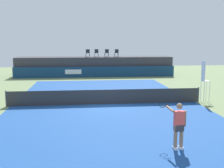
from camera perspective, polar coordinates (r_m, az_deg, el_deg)
ground_plane at (r=20.93m, az=-1.99°, el=-2.32°), size 48.00×48.00×0.00m
court_inner at (r=18.01m, az=-1.29°, el=-4.14°), size 12.00×22.00×0.00m
sponsor_wall at (r=31.21m, az=-3.41°, el=2.47°), size 18.00×0.22×1.20m
spectator_platform at (r=32.95m, az=-3.55°, el=3.68°), size 18.00×2.80×2.20m
spectator_chair_far_left at (r=32.62m, az=-5.00°, el=6.42°), size 0.46×0.46×0.89m
spectator_chair_left at (r=32.65m, az=-3.20°, el=6.44°), size 0.44×0.44×0.89m
spectator_chair_center at (r=32.81m, az=-1.09°, el=6.46°), size 0.46×0.46×0.89m
spectator_chair_right at (r=32.80m, az=0.92°, el=6.46°), size 0.48×0.48×0.89m
umpire_chair at (r=19.38m, az=18.39°, el=1.09°), size 0.49×0.49×2.76m
tennis_net at (r=17.91m, az=-1.30°, el=-2.67°), size 12.40×0.02×0.95m
net_post_near at (r=18.46m, az=-20.87°, el=-2.83°), size 0.10×0.10×1.00m
net_post_far at (r=19.42m, az=17.26°, el=-2.09°), size 0.10×0.10×1.00m
tennis_player at (r=10.77m, az=13.44°, el=-8.05°), size 0.79×1.13×1.77m
tennis_ball at (r=19.83m, az=-9.18°, el=-2.94°), size 0.07×0.07×0.07m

